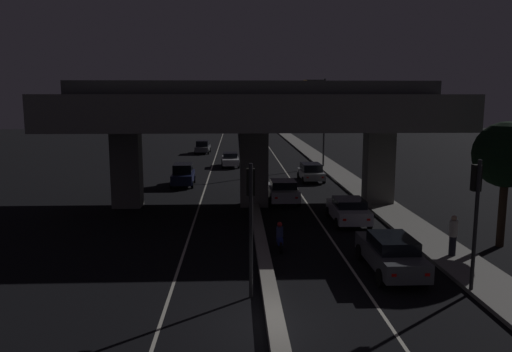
# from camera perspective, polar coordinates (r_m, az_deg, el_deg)

# --- Properties ---
(ground_plane) EXTENTS (200.00, 200.00, 0.00)m
(ground_plane) POSITION_cam_1_polar(r_m,az_deg,el_deg) (16.38, 2.19, -16.75)
(ground_plane) COLOR black
(lane_line_left_inner) EXTENTS (0.12, 126.00, 0.00)m
(lane_line_left_inner) POSITION_cam_1_polar(r_m,az_deg,el_deg) (50.27, -5.12, 0.82)
(lane_line_left_inner) COLOR beige
(lane_line_left_inner) RESTS_ON ground_plane
(lane_line_right_inner) EXTENTS (0.12, 126.00, 0.00)m
(lane_line_right_inner) POSITION_cam_1_polar(r_m,az_deg,el_deg) (50.45, 3.15, 0.87)
(lane_line_right_inner) COLOR beige
(lane_line_right_inner) RESTS_ON ground_plane
(median_divider) EXTENTS (0.57, 126.00, 0.32)m
(median_divider) POSITION_cam_1_polar(r_m,az_deg,el_deg) (50.21, -0.98, 1.03)
(median_divider) COLOR gray
(median_divider) RESTS_ON ground_plane
(sidewalk_right) EXTENTS (2.30, 126.00, 0.17)m
(sidewalk_right) POSITION_cam_1_polar(r_m,az_deg,el_deg) (44.34, 10.20, -0.28)
(sidewalk_right) COLOR gray
(sidewalk_right) RESTS_ON ground_plane
(elevated_overpass) EXTENTS (24.28, 12.05, 8.17)m
(elevated_overpass) POSITION_cam_1_polar(r_m,az_deg,el_deg) (32.46, -0.24, 7.08)
(elevated_overpass) COLOR slate
(elevated_overpass) RESTS_ON ground_plane
(traffic_light_left_of_median) EXTENTS (0.30, 0.49, 4.86)m
(traffic_light_left_of_median) POSITION_cam_1_polar(r_m,az_deg,el_deg) (17.55, -0.61, -3.51)
(traffic_light_left_of_median) COLOR black
(traffic_light_left_of_median) RESTS_ON ground_plane
(traffic_light_right_of_median) EXTENTS (0.30, 0.49, 4.95)m
(traffic_light_right_of_median) POSITION_cam_1_polar(r_m,az_deg,el_deg) (19.52, 23.81, -2.83)
(traffic_light_right_of_median) COLOR black
(traffic_light_right_of_median) RESTS_ON ground_plane
(street_lamp) EXTENTS (2.35, 0.32, 8.95)m
(street_lamp) POSITION_cam_1_polar(r_m,az_deg,el_deg) (50.87, 7.47, 6.80)
(street_lamp) COLOR #2D2D30
(street_lamp) RESTS_ON ground_plane
(car_grey_lead) EXTENTS (1.92, 4.82, 1.57)m
(car_grey_lead) POSITION_cam_1_polar(r_m,az_deg,el_deg) (21.32, 15.14, -8.48)
(car_grey_lead) COLOR #515459
(car_grey_lead) RESTS_ON ground_plane
(car_white_second) EXTENTS (2.02, 4.20, 1.45)m
(car_white_second) POSITION_cam_1_polar(r_m,az_deg,el_deg) (28.93, 10.51, -3.84)
(car_white_second) COLOR silver
(car_white_second) RESTS_ON ground_plane
(car_white_third) EXTENTS (2.09, 4.30, 1.56)m
(car_white_third) POSITION_cam_1_polar(r_m,az_deg,el_deg) (33.99, 3.08, -1.69)
(car_white_third) COLOR silver
(car_white_third) RESTS_ON ground_plane
(car_silver_fourth) EXTENTS (2.02, 4.07, 1.52)m
(car_silver_fourth) POSITION_cam_1_polar(r_m,az_deg,el_deg) (42.98, 6.30, 0.47)
(car_silver_fourth) COLOR gray
(car_silver_fourth) RESTS_ON ground_plane
(car_dark_blue_lead_oncoming) EXTENTS (1.89, 4.00, 1.80)m
(car_dark_blue_lead_oncoming) POSITION_cam_1_polar(r_m,az_deg,el_deg) (40.90, -8.33, 0.17)
(car_dark_blue_lead_oncoming) COLOR #141938
(car_dark_blue_lead_oncoming) RESTS_ON ground_plane
(car_white_second_oncoming) EXTENTS (1.93, 4.18, 1.44)m
(car_white_second_oncoming) POSITION_cam_1_polar(r_m,az_deg,el_deg) (51.77, -2.96, 1.90)
(car_white_second_oncoming) COLOR silver
(car_white_second_oncoming) RESTS_ON ground_plane
(car_grey_third_oncoming) EXTENTS (1.95, 4.08, 1.64)m
(car_grey_third_oncoming) POSITION_cam_1_polar(r_m,az_deg,el_deg) (64.42, -6.10, 3.36)
(car_grey_third_oncoming) COLOR #515459
(car_grey_third_oncoming) RESTS_ON ground_plane
(motorcycle_blue_filtering_near) EXTENTS (0.33, 1.69, 1.36)m
(motorcycle_blue_filtering_near) POSITION_cam_1_polar(r_m,az_deg,el_deg) (23.58, 2.73, -7.09)
(motorcycle_blue_filtering_near) COLOR black
(motorcycle_blue_filtering_near) RESTS_ON ground_plane
(pedestrian_on_sidewalk) EXTENTS (0.36, 0.36, 1.82)m
(pedestrian_on_sidewalk) POSITION_cam_1_polar(r_m,az_deg,el_deg) (23.83, 21.60, -6.32)
(pedestrian_on_sidewalk) COLOR black
(pedestrian_on_sidewalk) RESTS_ON sidewalk_right
(roadside_tree_kerbside_near) EXTENTS (3.11, 3.11, 6.01)m
(roadside_tree_kerbside_near) POSITION_cam_1_polar(r_m,az_deg,el_deg) (26.21, 26.72, 2.12)
(roadside_tree_kerbside_near) COLOR #2D2116
(roadside_tree_kerbside_near) RESTS_ON ground_plane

